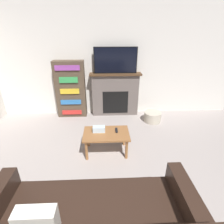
{
  "coord_description": "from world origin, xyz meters",
  "views": [
    {
      "loc": [
        -0.12,
        -0.4,
        2.1
      ],
      "look_at": [
        0.01,
        2.48,
        0.73
      ],
      "focal_mm": 28.0,
      "sensor_mm": 36.0,
      "label": 1
    }
  ],
  "objects_px": {
    "tv": "(116,60)",
    "coffee_table": "(106,136)",
    "fireplace": "(115,94)",
    "bookshelf": "(71,90)",
    "storage_basket": "(152,117)"
  },
  "relations": [
    {
      "from": "fireplace",
      "to": "coffee_table",
      "type": "height_order",
      "value": "fireplace"
    },
    {
      "from": "coffee_table",
      "to": "bookshelf",
      "type": "distance_m",
      "value": 1.86
    },
    {
      "from": "fireplace",
      "to": "coffee_table",
      "type": "distance_m",
      "value": 1.66
    },
    {
      "from": "coffee_table",
      "to": "bookshelf",
      "type": "xyz_separation_m",
      "value": [
        -0.87,
        1.61,
        0.37
      ]
    },
    {
      "from": "fireplace",
      "to": "storage_basket",
      "type": "relative_size",
      "value": 3.09
    },
    {
      "from": "tv",
      "to": "coffee_table",
      "type": "bearing_deg",
      "value": -99.25
    },
    {
      "from": "bookshelf",
      "to": "fireplace",
      "type": "bearing_deg",
      "value": 1.1
    },
    {
      "from": "tv",
      "to": "bookshelf",
      "type": "height_order",
      "value": "tv"
    },
    {
      "from": "tv",
      "to": "storage_basket",
      "type": "bearing_deg",
      "value": -26.32
    },
    {
      "from": "coffee_table",
      "to": "fireplace",
      "type": "bearing_deg",
      "value": 80.86
    },
    {
      "from": "fireplace",
      "to": "tv",
      "type": "height_order",
      "value": "tv"
    },
    {
      "from": "storage_basket",
      "to": "fireplace",
      "type": "bearing_deg",
      "value": 152.68
    },
    {
      "from": "fireplace",
      "to": "coffee_table",
      "type": "relative_size",
      "value": 1.56
    },
    {
      "from": "fireplace",
      "to": "bookshelf",
      "type": "relative_size",
      "value": 0.9
    },
    {
      "from": "bookshelf",
      "to": "storage_basket",
      "type": "relative_size",
      "value": 3.44
    }
  ]
}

